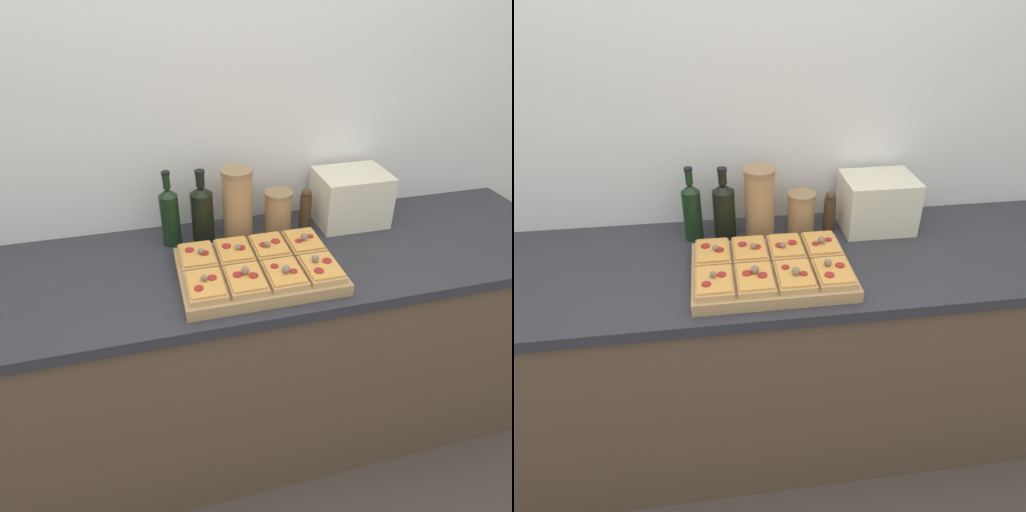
{
  "view_description": "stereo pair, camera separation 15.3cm",
  "coord_description": "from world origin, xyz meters",
  "views": [
    {
      "loc": [
        -0.24,
        -1.01,
        1.8
      ],
      "look_at": [
        0.08,
        0.24,
        0.98
      ],
      "focal_mm": 32.0,
      "sensor_mm": 36.0,
      "label": 1
    },
    {
      "loc": [
        -0.09,
        -1.04,
        1.8
      ],
      "look_at": [
        0.08,
        0.24,
        0.98
      ],
      "focal_mm": 32.0,
      "sensor_mm": 36.0,
      "label": 2
    }
  ],
  "objects": [
    {
      "name": "toaster_oven",
      "position": [
        0.54,
        0.51,
        1.03
      ],
      "size": [
        0.3,
        0.22,
        0.21
      ],
      "color": "beige",
      "rests_on": "kitchen_counter"
    },
    {
      "name": "pizza_slice_front_right",
      "position": [
        0.27,
        0.13,
        0.98
      ],
      "size": [
        0.12,
        0.16,
        0.05
      ],
      "color": "tan",
      "rests_on": "cutting_board"
    },
    {
      "name": "pizza_slice_front_left",
      "position": [
        -0.11,
        0.13,
        0.98
      ],
      "size": [
        0.12,
        0.16,
        0.05
      ],
      "color": "tan",
      "rests_on": "cutting_board"
    },
    {
      "name": "pizza_slice_back_right",
      "position": [
        0.27,
        0.3,
        0.98
      ],
      "size": [
        0.12,
        0.16,
        0.05
      ],
      "color": "tan",
      "rests_on": "cutting_board"
    },
    {
      "name": "pizza_slice_back_midright",
      "position": [
        0.14,
        0.3,
        0.98
      ],
      "size": [
        0.12,
        0.16,
        0.05
      ],
      "color": "tan",
      "rests_on": "cutting_board"
    },
    {
      "name": "pizza_slice_back_left",
      "position": [
        -0.11,
        0.3,
        0.98
      ],
      "size": [
        0.12,
        0.16,
        0.05
      ],
      "color": "tan",
      "rests_on": "cutting_board"
    },
    {
      "name": "olive_oil_bottle",
      "position": [
        -0.18,
        0.51,
        1.04
      ],
      "size": [
        0.07,
        0.07,
        0.28
      ],
      "color": "black",
      "rests_on": "kitchen_counter"
    },
    {
      "name": "cutting_board",
      "position": [
        0.08,
        0.21,
        0.94
      ],
      "size": [
        0.53,
        0.36,
        0.04
      ],
      "primitive_type": "cube",
      "color": "tan",
      "rests_on": "kitchen_counter"
    },
    {
      "name": "pepper_mill",
      "position": [
        0.35,
        0.51,
        1.0
      ],
      "size": [
        0.05,
        0.05,
        0.16
      ],
      "color": "#47331E",
      "rests_on": "kitchen_counter"
    },
    {
      "name": "pizza_slice_back_midleft",
      "position": [
        0.02,
        0.3,
        0.98
      ],
      "size": [
        0.12,
        0.16,
        0.05
      ],
      "color": "tan",
      "rests_on": "cutting_board"
    },
    {
      "name": "grain_jar_short",
      "position": [
        0.24,
        0.51,
        1.0
      ],
      "size": [
        0.11,
        0.11,
        0.16
      ],
      "color": "#AD7F4C",
      "rests_on": "kitchen_counter"
    },
    {
      "name": "wall_back",
      "position": [
        0.0,
        0.67,
        1.25
      ],
      "size": [
        6.0,
        0.06,
        2.5
      ],
      "color": "silver",
      "rests_on": "ground_plane"
    },
    {
      "name": "grain_jar_tall",
      "position": [
        0.08,
        0.51,
        1.06
      ],
      "size": [
        0.12,
        0.12,
        0.27
      ],
      "color": "#AD7F4C",
      "rests_on": "kitchen_counter"
    },
    {
      "name": "ground_plane",
      "position": [
        0.0,
        0.0,
        0.0
      ],
      "size": [
        12.0,
        12.0,
        0.0
      ],
      "primitive_type": "plane",
      "color": "#4C4238"
    },
    {
      "name": "kitchen_counter",
      "position": [
        0.0,
        0.32,
        0.46
      ],
      "size": [
        2.63,
        0.67,
        0.92
      ],
      "color": "brown",
      "rests_on": "ground_plane"
    },
    {
      "name": "pizza_slice_front_midleft",
      "position": [
        0.02,
        0.13,
        0.98
      ],
      "size": [
        0.12,
        0.16,
        0.05
      ],
      "color": "tan",
      "rests_on": "cutting_board"
    },
    {
      "name": "pizza_slice_front_midright",
      "position": [
        0.14,
        0.13,
        0.98
      ],
      "size": [
        0.12,
        0.16,
        0.05
      ],
      "color": "tan",
      "rests_on": "cutting_board"
    },
    {
      "name": "wine_bottle",
      "position": [
        -0.06,
        0.51,
        1.04
      ],
      "size": [
        0.08,
        0.08,
        0.28
      ],
      "color": "black",
      "rests_on": "kitchen_counter"
    }
  ]
}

